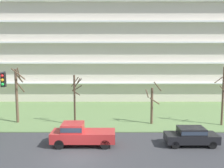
{
  "coord_description": "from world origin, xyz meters",
  "views": [
    {
      "loc": [
        2.8,
        -18.0,
        7.71
      ],
      "look_at": [
        2.8,
        6.0,
        4.89
      ],
      "focal_mm": 39.79,
      "sensor_mm": 36.0,
      "label": 1
    }
  ],
  "objects_px": {
    "tree_far_left": "(17,93)",
    "pickup_red_center_left": "(81,134)",
    "tree_center": "(152,104)",
    "sedan_black_near_left": "(191,135)",
    "tree_left": "(75,98)",
    "tree_right": "(223,94)"
  },
  "relations": [
    {
      "from": "tree_far_left",
      "to": "pickup_red_center_left",
      "type": "bearing_deg",
      "value": -41.24
    },
    {
      "from": "tree_center",
      "to": "sedan_black_near_left",
      "type": "bearing_deg",
      "value": -70.1
    },
    {
      "from": "tree_far_left",
      "to": "tree_left",
      "type": "bearing_deg",
      "value": -7.37
    },
    {
      "from": "tree_far_left",
      "to": "pickup_red_center_left",
      "type": "xyz_separation_m",
      "value": [
        7.97,
        -6.98,
        -2.42
      ]
    },
    {
      "from": "sedan_black_near_left",
      "to": "pickup_red_center_left",
      "type": "height_order",
      "value": "pickup_red_center_left"
    },
    {
      "from": "tree_left",
      "to": "tree_right",
      "type": "distance_m",
      "value": 16.07
    },
    {
      "from": "tree_center",
      "to": "pickup_red_center_left",
      "type": "xyz_separation_m",
      "value": [
        -7.12,
        -6.44,
        -1.31
      ]
    },
    {
      "from": "tree_left",
      "to": "pickup_red_center_left",
      "type": "height_order",
      "value": "tree_left"
    },
    {
      "from": "tree_center",
      "to": "tree_far_left",
      "type": "bearing_deg",
      "value": 177.92
    },
    {
      "from": "tree_far_left",
      "to": "tree_left",
      "type": "distance_m",
      "value": 6.69
    },
    {
      "from": "sedan_black_near_left",
      "to": "pickup_red_center_left",
      "type": "bearing_deg",
      "value": -0.08
    },
    {
      "from": "tree_left",
      "to": "tree_center",
      "type": "distance_m",
      "value": 8.51
    },
    {
      "from": "tree_far_left",
      "to": "tree_right",
      "type": "xyz_separation_m",
      "value": [
        22.68,
        -1.03,
        0.04
      ]
    },
    {
      "from": "tree_center",
      "to": "sedan_black_near_left",
      "type": "relative_size",
      "value": 1.11
    },
    {
      "from": "tree_center",
      "to": "sedan_black_near_left",
      "type": "distance_m",
      "value": 7.0
    },
    {
      "from": "tree_right",
      "to": "pickup_red_center_left",
      "type": "height_order",
      "value": "tree_right"
    },
    {
      "from": "tree_far_left",
      "to": "tree_left",
      "type": "height_order",
      "value": "tree_far_left"
    },
    {
      "from": "tree_right",
      "to": "pickup_red_center_left",
      "type": "distance_m",
      "value": 16.07
    },
    {
      "from": "sedan_black_near_left",
      "to": "tree_center",
      "type": "bearing_deg",
      "value": -70.17
    },
    {
      "from": "tree_far_left",
      "to": "sedan_black_near_left",
      "type": "height_order",
      "value": "tree_far_left"
    },
    {
      "from": "tree_left",
      "to": "sedan_black_near_left",
      "type": "distance_m",
      "value": 12.62
    },
    {
      "from": "tree_left",
      "to": "tree_right",
      "type": "height_order",
      "value": "tree_right"
    }
  ]
}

